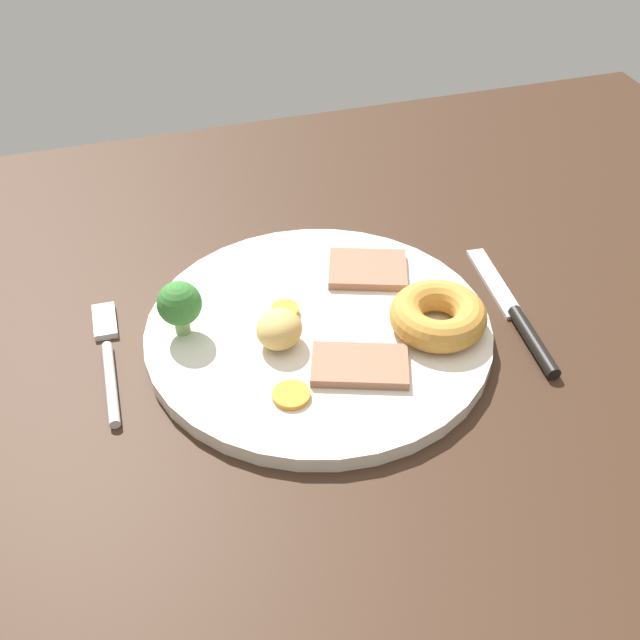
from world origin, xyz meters
TOP-DOWN VIEW (x-y plane):
  - dining_table at (0.00, 0.00)cm, footprint 120.00×84.00cm
  - dinner_plate at (2.33, -0.45)cm, footprint 29.96×29.96cm
  - meat_slice_main at (3.96, -6.16)cm, footprint 8.94×7.05cm
  - meat_slice_under at (8.93, 5.97)cm, footprint 8.65×7.68cm
  - yorkshire_pudding at (11.97, -3.26)cm, footprint 8.33×8.33cm
  - roast_potato_left at (-1.45, -1.24)cm, footprint 5.51×5.57cm
  - carrot_coin_front at (-0.50, 2.44)cm, footprint 2.46×2.46cm
  - carrot_coin_back at (-2.20, -7.61)cm, footprint 3.02×3.02cm
  - broccoli_floret at (-8.98, 2.64)cm, footprint 3.79×3.79cm
  - fork at (-15.50, 2.51)cm, footprint 2.14×15.29cm
  - knife at (19.97, -3.15)cm, footprint 3.02×18.56cm

SIDE VIEW (x-z plane):
  - dining_table at x=0.00cm, z-range 0.00..3.60cm
  - fork at x=-15.50cm, z-range 3.54..4.44cm
  - knife at x=19.97cm, z-range 3.45..4.65cm
  - dinner_plate at x=2.33cm, z-range 3.60..5.00cm
  - carrot_coin_back at x=-2.20cm, z-range 5.00..5.45cm
  - carrot_coin_front at x=-0.50cm, z-range 5.00..5.66cm
  - meat_slice_main at x=3.96cm, z-range 5.00..5.80cm
  - meat_slice_under at x=8.93cm, z-range 5.00..5.80cm
  - yorkshire_pudding at x=11.97cm, z-range 5.00..7.80cm
  - roast_potato_left at x=-1.45cm, z-range 5.00..8.15cm
  - broccoli_floret at x=-8.98cm, z-range 5.48..10.47cm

